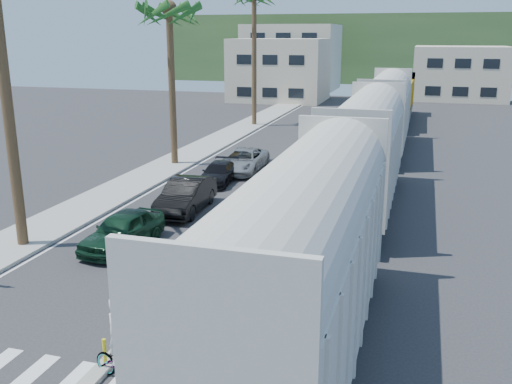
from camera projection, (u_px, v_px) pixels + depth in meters
ground at (125, 349)px, 16.07m from camera, size 140.00×140.00×0.00m
sidewalk at (189, 155)px, 41.47m from camera, size 3.00×90.00×0.15m
rails at (381, 158)px, 40.61m from camera, size 1.56×100.00×0.06m
median at (287, 179)px, 34.51m from camera, size 0.45×60.00×0.85m
lane_markings at (274, 161)px, 39.77m from camera, size 9.42×90.00×0.01m
freight_train at (375, 134)px, 33.40m from camera, size 3.00×60.94×5.85m
buildings at (326, 64)px, 82.91m from camera, size 38.00×27.00×10.00m
hillside at (385, 48)px, 106.96m from camera, size 80.00×20.00×12.00m
car_lead at (123, 230)px, 23.48m from camera, size 2.62×4.81×1.53m
car_second at (186, 195)px, 28.32m from camera, size 2.28×5.18×1.65m
car_third at (218, 173)px, 33.75m from camera, size 2.28×4.46×1.23m
car_rear at (243, 161)px, 36.52m from camera, size 2.64×5.37×1.47m
cyclist at (123, 356)px, 14.36m from camera, size 1.62×2.25×2.30m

